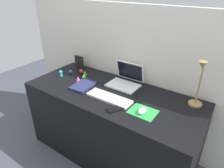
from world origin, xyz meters
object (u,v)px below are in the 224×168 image
object	(u,v)px
toy_figurine_red	(81,71)
desk_lamp	(199,85)
laptop	(126,79)
notebook_pad	(83,85)
toy_figurine_cyan	(61,73)
toy_figurine_lime	(84,77)
mouse	(142,111)
keyboard	(109,98)
toy_figurine_pink	(78,79)
cell_phone	(115,109)
picture_frame	(79,62)
toy_figurine_green	(85,73)
toy_figurine_blue	(71,72)

from	to	relation	value
toy_figurine_red	desk_lamp	bearing A→B (deg)	2.20
laptop	notebook_pad	bearing A→B (deg)	-137.93
toy_figurine_cyan	toy_figurine_red	xyz separation A→B (m)	(0.13, 0.18, -0.01)
desk_lamp	toy_figurine_lime	bearing A→B (deg)	-173.00
mouse	toy_figurine_cyan	distance (m)	1.03
keyboard	toy_figurine_cyan	bearing A→B (deg)	173.23
toy_figurine_pink	toy_figurine_cyan	xyz separation A→B (m)	(-0.23, -0.02, 0.01)
mouse	toy_figurine_pink	xyz separation A→B (m)	(-0.79, 0.13, 0.00)
toy_figurine_red	cell_phone	bearing A→B (deg)	-27.79
notebook_pad	picture_frame	world-z (taller)	picture_frame
mouse	picture_frame	world-z (taller)	picture_frame
desk_lamp	notebook_pad	xyz separation A→B (m)	(-0.98, -0.26, -0.18)
toy_figurine_lime	toy_figurine_green	distance (m)	0.10
toy_figurine_pink	notebook_pad	bearing A→B (deg)	-27.39
toy_figurine_blue	toy_figurine_lime	xyz separation A→B (m)	(0.21, -0.02, 0.00)
cell_phone	toy_figurine_lime	size ratio (longest dim) A/B	3.03
toy_figurine_cyan	toy_figurine_green	xyz separation A→B (m)	(0.19, 0.17, -0.01)
keyboard	toy_figurine_pink	size ratio (longest dim) A/B	8.16
toy_figurine_pink	toy_figurine_green	xyz separation A→B (m)	(-0.04, 0.15, -0.00)
notebook_pad	picture_frame	bearing A→B (deg)	131.93
picture_frame	toy_figurine_red	distance (m)	0.16
notebook_pad	toy_figurine_red	size ratio (longest dim) A/B	4.99
desk_lamp	toy_figurine_red	world-z (taller)	desk_lamp
notebook_pad	toy_figurine_green	size ratio (longest dim) A/B	5.00
keyboard	toy_figurine_pink	distance (m)	0.47
toy_figurine_blue	toy_figurine_red	xyz separation A→B (m)	(0.09, 0.07, 0.00)
toy_figurine_pink	desk_lamp	bearing A→B (deg)	10.33
picture_frame	toy_figurine_blue	xyz separation A→B (m)	(0.02, -0.17, -0.05)
mouse	cell_phone	size ratio (longest dim) A/B	0.75
laptop	toy_figurine_red	world-z (taller)	laptop
notebook_pad	toy_figurine_red	xyz separation A→B (m)	(-0.22, 0.22, 0.01)
cell_phone	toy_figurine_green	bearing A→B (deg)	178.27
toy_figurine_cyan	notebook_pad	bearing A→B (deg)	-6.39
picture_frame	toy_figurine_lime	distance (m)	0.30
laptop	toy_figurine_blue	bearing A→B (deg)	-167.74
notebook_pad	cell_phone	bearing A→B (deg)	-22.79
laptop	toy_figurine_cyan	xyz separation A→B (m)	(-0.67, -0.24, -0.02)
toy_figurine_blue	toy_figurine_lime	distance (m)	0.21
desk_lamp	toy_figurine_cyan	bearing A→B (deg)	-170.44
mouse	toy_figurine_green	world-z (taller)	toy_figurine_green
laptop	desk_lamp	xyz separation A→B (m)	(0.66, -0.02, 0.14)
keyboard	desk_lamp	size ratio (longest dim) A/B	1.02
toy_figurine_pink	mouse	bearing A→B (deg)	-9.13
cell_phone	toy_figurine_red	world-z (taller)	toy_figurine_red
notebook_pad	toy_figurine_pink	world-z (taller)	toy_figurine_pink
toy_figurine_green	picture_frame	bearing A→B (deg)	149.95
picture_frame	laptop	bearing A→B (deg)	-2.59
keyboard	mouse	world-z (taller)	mouse
toy_figurine_cyan	mouse	bearing A→B (deg)	-5.77
notebook_pad	toy_figurine_lime	world-z (taller)	toy_figurine_lime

